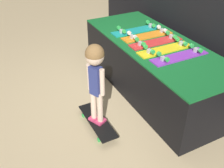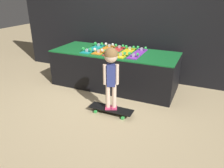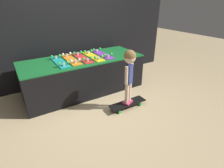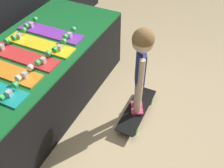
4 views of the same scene
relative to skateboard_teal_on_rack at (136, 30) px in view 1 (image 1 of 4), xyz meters
name	(u,v)px [view 1 (image 1 of 4)]	position (x,y,z in m)	size (l,w,h in m)	color
ground_plane	(118,98)	(0.46, -0.53, -0.73)	(16.00, 16.00, 0.00)	tan
display_rack	(153,66)	(0.46, 0.02, -0.37)	(2.39, 0.94, 0.71)	black
skateboard_teal_on_rack	(136,30)	(0.00, 0.00, 0.00)	(0.18, 0.73, 0.09)	teal
skateboard_orange_on_rack	(147,35)	(0.23, 0.03, 0.00)	(0.18, 0.73, 0.09)	orange
skateboard_red_on_rack	(156,41)	(0.46, 0.02, 0.00)	(0.18, 0.73, 0.09)	red
skateboard_yellow_on_rack	(165,49)	(0.69, 0.00, 0.00)	(0.18, 0.73, 0.09)	yellow
skateboard_purple_on_rack	(179,56)	(0.92, 0.03, 0.00)	(0.18, 0.73, 0.09)	purple
skateboard_on_floor	(97,121)	(0.85, -1.01, -0.65)	(0.70, 0.20, 0.09)	black
child	(95,71)	(0.85, -1.01, 0.04)	(0.22, 0.20, 0.97)	#E03D6B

